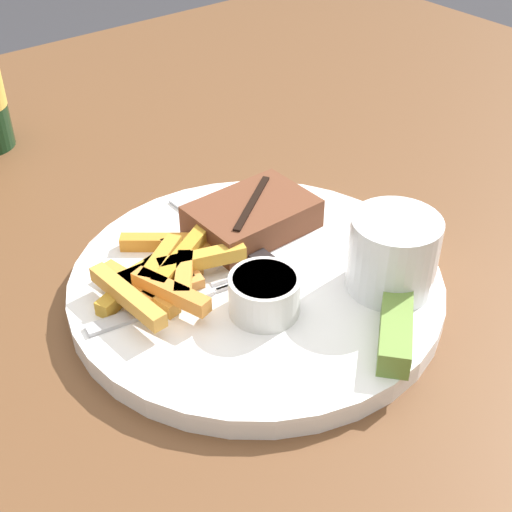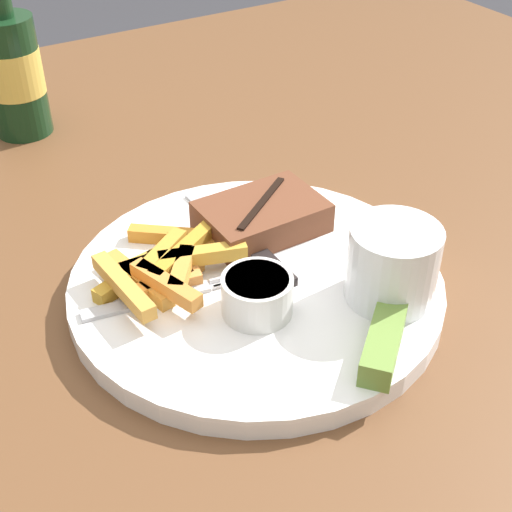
{
  "view_description": "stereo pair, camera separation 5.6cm",
  "coord_description": "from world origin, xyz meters",
  "px_view_note": "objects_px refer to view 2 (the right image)",
  "views": [
    {
      "loc": [
        -0.28,
        -0.35,
        1.11
      ],
      "look_at": [
        0.0,
        0.0,
        0.78
      ],
      "focal_mm": 50.0,
      "sensor_mm": 36.0,
      "label": 1
    },
    {
      "loc": [
        -0.23,
        -0.38,
        1.11
      ],
      "look_at": [
        0.0,
        0.0,
        0.78
      ],
      "focal_mm": 50.0,
      "sensor_mm": 36.0,
      "label": 2
    }
  ],
  "objects_px": {
    "steak_portion": "(262,217)",
    "coleslaw_cup": "(393,260)",
    "dipping_sauce_cup": "(257,293)",
    "fork_utensil": "(160,298)",
    "dinner_plate": "(256,285)",
    "beer_bottle": "(13,68)",
    "knife_utensil": "(248,245)",
    "pickle_spear": "(383,343)"
  },
  "relations": [
    {
      "from": "coleslaw_cup",
      "to": "fork_utensil",
      "type": "relative_size",
      "value": 0.51
    },
    {
      "from": "dipping_sauce_cup",
      "to": "fork_utensil",
      "type": "distance_m",
      "value": 0.08
    },
    {
      "from": "dipping_sauce_cup",
      "to": "dinner_plate",
      "type": "bearing_deg",
      "value": 59.89
    },
    {
      "from": "fork_utensil",
      "to": "dipping_sauce_cup",
      "type": "bearing_deg",
      "value": -32.12
    },
    {
      "from": "coleslaw_cup",
      "to": "knife_utensil",
      "type": "height_order",
      "value": "coleslaw_cup"
    },
    {
      "from": "pickle_spear",
      "to": "steak_portion",
      "type": "bearing_deg",
      "value": 87.27
    },
    {
      "from": "dipping_sauce_cup",
      "to": "knife_utensil",
      "type": "bearing_deg",
      "value": 64.29
    },
    {
      "from": "coleslaw_cup",
      "to": "dinner_plate",
      "type": "bearing_deg",
      "value": 135.49
    },
    {
      "from": "dinner_plate",
      "to": "fork_utensil",
      "type": "relative_size",
      "value": 2.23
    },
    {
      "from": "coleslaw_cup",
      "to": "knife_utensil",
      "type": "xyz_separation_m",
      "value": [
        -0.06,
        0.11,
        -0.03
      ]
    },
    {
      "from": "fork_utensil",
      "to": "coleslaw_cup",
      "type": "bearing_deg",
      "value": -19.96
    },
    {
      "from": "coleslaw_cup",
      "to": "fork_utensil",
      "type": "distance_m",
      "value": 0.18
    },
    {
      "from": "dinner_plate",
      "to": "dipping_sauce_cup",
      "type": "relative_size",
      "value": 5.59
    },
    {
      "from": "steak_portion",
      "to": "beer_bottle",
      "type": "xyz_separation_m",
      "value": [
        -0.11,
        0.33,
        0.04
      ]
    },
    {
      "from": "pickle_spear",
      "to": "knife_utensil",
      "type": "bearing_deg",
      "value": 95.9
    },
    {
      "from": "dinner_plate",
      "to": "coleslaw_cup",
      "type": "distance_m",
      "value": 0.11
    },
    {
      "from": "knife_utensil",
      "to": "dinner_plate",
      "type": "bearing_deg",
      "value": 159.21
    },
    {
      "from": "coleslaw_cup",
      "to": "beer_bottle",
      "type": "relative_size",
      "value": 0.33
    },
    {
      "from": "dipping_sauce_cup",
      "to": "beer_bottle",
      "type": "relative_size",
      "value": 0.25
    },
    {
      "from": "dipping_sauce_cup",
      "to": "fork_utensil",
      "type": "bearing_deg",
      "value": 138.16
    },
    {
      "from": "knife_utensil",
      "to": "dipping_sauce_cup",
      "type": "bearing_deg",
      "value": 154.37
    },
    {
      "from": "fork_utensil",
      "to": "beer_bottle",
      "type": "relative_size",
      "value": 0.64
    },
    {
      "from": "pickle_spear",
      "to": "beer_bottle",
      "type": "height_order",
      "value": "beer_bottle"
    },
    {
      "from": "dinner_plate",
      "to": "fork_utensil",
      "type": "bearing_deg",
      "value": 170.27
    },
    {
      "from": "knife_utensil",
      "to": "beer_bottle",
      "type": "bearing_deg",
      "value": 14.27
    },
    {
      "from": "beer_bottle",
      "to": "fork_utensil",
      "type": "bearing_deg",
      "value": -90.51
    },
    {
      "from": "beer_bottle",
      "to": "steak_portion",
      "type": "bearing_deg",
      "value": -71.2
    },
    {
      "from": "steak_portion",
      "to": "dipping_sauce_cup",
      "type": "relative_size",
      "value": 1.95
    },
    {
      "from": "dinner_plate",
      "to": "fork_utensil",
      "type": "height_order",
      "value": "fork_utensil"
    },
    {
      "from": "dinner_plate",
      "to": "coleslaw_cup",
      "type": "bearing_deg",
      "value": -44.51
    },
    {
      "from": "fork_utensil",
      "to": "steak_portion",
      "type": "bearing_deg",
      "value": 28.97
    },
    {
      "from": "dinner_plate",
      "to": "beer_bottle",
      "type": "bearing_deg",
      "value": 100.93
    },
    {
      "from": "knife_utensil",
      "to": "beer_bottle",
      "type": "distance_m",
      "value": 0.36
    },
    {
      "from": "fork_utensil",
      "to": "dinner_plate",
      "type": "bearing_deg",
      "value": 0.0
    },
    {
      "from": "coleslaw_cup",
      "to": "knife_utensil",
      "type": "relative_size",
      "value": 0.42
    },
    {
      "from": "dipping_sauce_cup",
      "to": "knife_utensil",
      "type": "relative_size",
      "value": 0.32
    },
    {
      "from": "pickle_spear",
      "to": "fork_utensil",
      "type": "xyz_separation_m",
      "value": [
        -0.11,
        0.13,
        -0.01
      ]
    },
    {
      "from": "steak_portion",
      "to": "coleslaw_cup",
      "type": "xyz_separation_m",
      "value": [
        0.04,
        -0.13,
        0.02
      ]
    },
    {
      "from": "coleslaw_cup",
      "to": "beer_bottle",
      "type": "xyz_separation_m",
      "value": [
        -0.15,
        0.46,
        0.02
      ]
    },
    {
      "from": "dipping_sauce_cup",
      "to": "beer_bottle",
      "type": "height_order",
      "value": "beer_bottle"
    },
    {
      "from": "knife_utensil",
      "to": "beer_bottle",
      "type": "height_order",
      "value": "beer_bottle"
    },
    {
      "from": "steak_portion",
      "to": "coleslaw_cup",
      "type": "bearing_deg",
      "value": -74.0
    }
  ]
}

